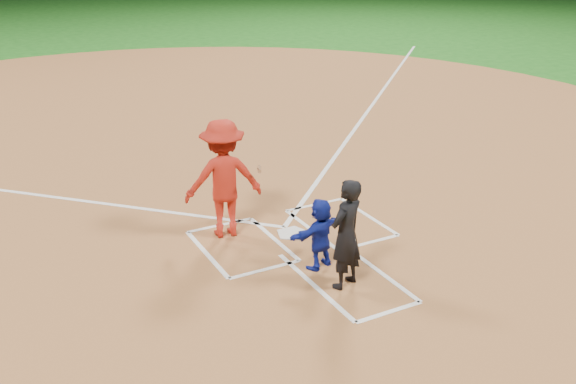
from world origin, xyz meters
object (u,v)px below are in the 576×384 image
home_plate (292,233)px  catcher (320,233)px  batter_at_plate (223,179)px  umpire (346,234)px

home_plate → catcher: size_ratio=0.53×
batter_at_plate → home_plate: bearing=-28.9°
catcher → batter_at_plate: bearing=-80.6°
home_plate → batter_at_plate: (-1.02, 0.56, 1.01)m
catcher → umpire: umpire is taller
umpire → home_plate: bearing=-116.3°
catcher → home_plate: bearing=-114.0°
catcher → batter_at_plate: batter_at_plate is taller
home_plate → umpire: 2.07m
catcher → batter_at_plate: size_ratio=0.56×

